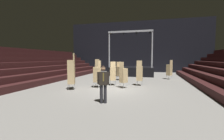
{
  "coord_description": "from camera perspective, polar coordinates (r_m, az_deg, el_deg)",
  "views": [
    {
      "loc": [
        2.66,
        -10.35,
        2.12
      ],
      "look_at": [
        0.15,
        -0.86,
        1.4
      ],
      "focal_mm": 25.19,
      "sensor_mm": 36.0,
      "label": 1
    }
  ],
  "objects": [
    {
      "name": "chair_stack_mid_right",
      "position": [
        11.26,
        4.18,
        -1.82
      ],
      "size": [
        0.62,
        0.62,
        1.88
      ],
      "rotation": [
        0.0,
        0.0,
        5.63
      ],
      "color": "#B2B5BA",
      "rests_on": "ground_plane"
    },
    {
      "name": "stage_riser",
      "position": [
        19.94,
        7.07,
        -0.18
      ],
      "size": [
        5.48,
        3.58,
        5.31
      ],
      "color": "black",
      "rests_on": "ground_plane"
    },
    {
      "name": "chair_stack_mid_left",
      "position": [
        16.97,
        20.11,
        0.11
      ],
      "size": [
        0.62,
        0.62,
        1.96
      ],
      "rotation": [
        0.0,
        0.0,
        0.89
      ],
      "color": "#B2B5BA",
      "rests_on": "ground_plane"
    },
    {
      "name": "chair_stack_rear_right",
      "position": [
        12.41,
        9.96,
        -1.11
      ],
      "size": [
        0.47,
        0.47,
        1.96
      ],
      "rotation": [
        0.0,
        0.0,
        6.21
      ],
      "color": "#B2B5BA",
      "rests_on": "ground_plane"
    },
    {
      "name": "chair_stack_rear_left",
      "position": [
        12.38,
        0.29,
        -1.26
      ],
      "size": [
        0.56,
        0.56,
        1.88
      ],
      "rotation": [
        0.0,
        0.0,
        0.34
      ],
      "color": "#B2B5BA",
      "rests_on": "ground_plane"
    },
    {
      "name": "man_with_tie",
      "position": [
        7.43,
        -3.2,
        -4.38
      ],
      "size": [
        0.56,
        0.36,
        1.78
      ],
      "rotation": [
        0.0,
        0.0,
        3.53
      ],
      "color": "black",
      "rests_on": "ground_plane"
    },
    {
      "name": "arena_end_wall",
      "position": [
        25.56,
        8.87,
        8.38
      ],
      "size": [
        22.0,
        0.3,
        8.0
      ],
      "primitive_type": "cube",
      "color": "black",
      "rests_on": "ground_plane"
    },
    {
      "name": "chair_stack_rear_centre",
      "position": [
        10.91,
        -14.54,
        -0.58
      ],
      "size": [
        0.56,
        0.56,
        2.48
      ],
      "rotation": [
        0.0,
        0.0,
        1.91
      ],
      "color": "#B2B5BA",
      "rests_on": "ground_plane"
    },
    {
      "name": "bleacher_bank_left",
      "position": [
        15.84,
        -29.39,
        1.69
      ],
      "size": [
        5.25,
        24.0,
        3.15
      ],
      "rotation": [
        0.0,
        0.0,
        1.57
      ],
      "color": "black",
      "rests_on": "ground_plane"
    },
    {
      "name": "chair_stack_mid_centre",
      "position": [
        16.1,
        -5.31,
        0.29
      ],
      "size": [
        0.52,
        0.52,
        2.05
      ],
      "rotation": [
        0.0,
        0.0,
        0.2
      ],
      "color": "#B2B5BA",
      "rests_on": "ground_plane"
    },
    {
      "name": "equipment_road_case",
      "position": [
        14.34,
        -4.04,
        -3.07
      ],
      "size": [
        1.08,
        0.97,
        0.62
      ],
      "primitive_type": "cube",
      "rotation": [
        0.0,
        0.0,
        -0.53
      ],
      "color": "black",
      "rests_on": "ground_plane"
    },
    {
      "name": "ground_plane",
      "position": [
        10.91,
        0.37,
        -7.28
      ],
      "size": [
        22.0,
        30.0,
        0.1
      ],
      "primitive_type": "cube",
      "color": "slate"
    },
    {
      "name": "chair_stack_front_left",
      "position": [
        15.39,
        2.71,
        -0.34
      ],
      "size": [
        0.62,
        0.62,
        1.79
      ],
      "rotation": [
        0.0,
        0.0,
        4.05
      ],
      "color": "#B2B5BA",
      "rests_on": "ground_plane"
    },
    {
      "name": "chair_stack_front_right",
      "position": [
        11.46,
        -5.41,
        -1.51
      ],
      "size": [
        0.46,
        0.46,
        1.96
      ],
      "rotation": [
        0.0,
        0.0,
        1.51
      ],
      "color": "#B2B5BA",
      "rests_on": "ground_plane"
    }
  ]
}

